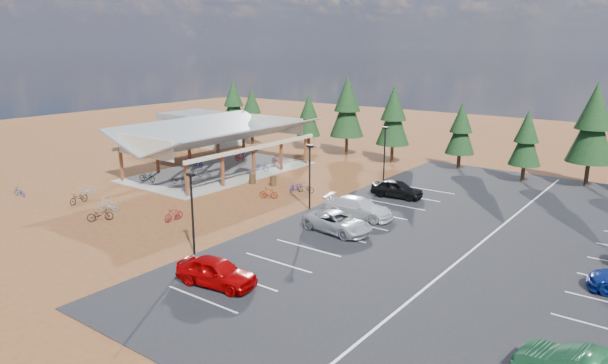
# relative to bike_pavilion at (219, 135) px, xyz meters

# --- Properties ---
(ground) EXTENTS (140.00, 140.00, 0.00)m
(ground) POSITION_rel_bike_pavilion_xyz_m (10.00, -7.00, -3.82)
(ground) COLOR brown
(ground) RESTS_ON ground
(asphalt_lot) EXTENTS (27.00, 44.00, 0.04)m
(asphalt_lot) POSITION_rel_bike_pavilion_xyz_m (28.50, -4.00, -3.80)
(asphalt_lot) COLOR black
(asphalt_lot) RESTS_ON ground
(concrete_pad) EXTENTS (10.60, 18.60, 0.10)m
(concrete_pad) POSITION_rel_bike_pavilion_xyz_m (0.00, 0.00, -3.77)
(concrete_pad) COLOR gray
(concrete_pad) RESTS_ON ground
(bike_pavilion) EXTENTS (11.65, 19.40, 4.97)m
(bike_pavilion) POSITION_rel_bike_pavilion_xyz_m (0.00, 0.00, 0.00)
(bike_pavilion) COLOR maroon
(bike_pavilion) RESTS_ON concrete_pad
(outbuilding) EXTENTS (11.00, 7.00, 3.90)m
(outbuilding) POSITION_rel_bike_pavilion_xyz_m (-14.00, 11.00, -1.80)
(outbuilding) COLOR #ADA593
(outbuilding) RESTS_ON ground
(lamp_post_0) EXTENTS (0.50, 0.25, 5.14)m
(lamp_post_0) POSITION_rel_bike_pavilion_xyz_m (15.00, -17.00, -0.85)
(lamp_post_0) COLOR black
(lamp_post_0) RESTS_ON ground
(lamp_post_1) EXTENTS (0.50, 0.25, 5.14)m
(lamp_post_1) POSITION_rel_bike_pavilion_xyz_m (15.00, -5.00, -0.85)
(lamp_post_1) COLOR black
(lamp_post_1) RESTS_ON ground
(lamp_post_2) EXTENTS (0.50, 0.25, 5.14)m
(lamp_post_2) POSITION_rel_bike_pavilion_xyz_m (15.00, 7.00, -0.85)
(lamp_post_2) COLOR black
(lamp_post_2) RESTS_ON ground
(trash_bin_0) EXTENTS (0.60, 0.60, 0.90)m
(trash_bin_0) POSITION_rel_bike_pavilion_xyz_m (5.93, -1.66, -3.37)
(trash_bin_0) COLOR #3E2C16
(trash_bin_0) RESTS_ON ground
(trash_bin_1) EXTENTS (0.60, 0.60, 0.90)m
(trash_bin_1) POSITION_rel_bike_pavilion_xyz_m (7.93, -1.04, -3.37)
(trash_bin_1) COLOR #3E2C16
(trash_bin_1) RESTS_ON ground
(pine_0) EXTENTS (3.49, 3.49, 8.14)m
(pine_0) POSITION_rel_bike_pavilion_xyz_m (-13.15, 15.71, 1.14)
(pine_0) COLOR #382314
(pine_0) RESTS_ON ground
(pine_1) EXTENTS (3.13, 3.13, 7.29)m
(pine_1) POSITION_rel_bike_pavilion_xyz_m (-8.36, 14.09, 0.63)
(pine_1) COLOR #382314
(pine_1) RESTS_ON ground
(pine_2) EXTENTS (2.94, 2.94, 6.86)m
(pine_2) POSITION_rel_bike_pavilion_xyz_m (-0.44, 15.80, 0.36)
(pine_2) COLOR #382314
(pine_2) RESTS_ON ground
(pine_3) EXTENTS (3.96, 3.96, 9.22)m
(pine_3) POSITION_rel_bike_pavilion_xyz_m (5.39, 15.40, 1.81)
(pine_3) COLOR #382314
(pine_3) RESTS_ON ground
(pine_4) EXTENTS (3.61, 3.61, 8.42)m
(pine_4) POSITION_rel_bike_pavilion_xyz_m (11.80, 14.65, 1.32)
(pine_4) COLOR #382314
(pine_4) RESTS_ON ground
(pine_5) EXTENTS (2.99, 2.99, 6.96)m
(pine_5) POSITION_rel_bike_pavilion_xyz_m (18.98, 15.80, 0.42)
(pine_5) COLOR #382314
(pine_5) RESTS_ON ground
(pine_6) EXTENTS (2.93, 2.93, 6.83)m
(pine_6) POSITION_rel_bike_pavilion_xyz_m (25.89, 14.18, 0.34)
(pine_6) COLOR #382314
(pine_6) RESTS_ON ground
(pine_7) EXTENTS (4.06, 4.06, 9.46)m
(pine_7) POSITION_rel_bike_pavilion_xyz_m (31.02, 15.89, 1.96)
(pine_7) COLOR #382314
(pine_7) RESTS_ON ground
(bike_0) EXTENTS (1.85, 1.04, 0.92)m
(bike_0) POSITION_rel_bike_pavilion_xyz_m (-2.35, -7.27, -3.26)
(bike_0) COLOR black
(bike_0) RESTS_ON concrete_pad
(bike_1) EXTENTS (1.93, 0.88, 1.12)m
(bike_1) POSITION_rel_bike_pavilion_xyz_m (-2.20, -2.17, -3.16)
(bike_1) COLOR gray
(bike_1) RESTS_ON concrete_pad
(bike_2) EXTENTS (1.84, 0.86, 0.93)m
(bike_2) POSITION_rel_bike_pavilion_xyz_m (-3.30, -0.03, -3.26)
(bike_2) COLOR navy
(bike_2) RESTS_ON concrete_pad
(bike_3) EXTENTS (1.79, 0.55, 1.07)m
(bike_3) POSITION_rel_bike_pavilion_xyz_m (-1.53, 4.64, -3.19)
(bike_3) COLOR maroon
(bike_3) RESTS_ON concrete_pad
(bike_4) EXTENTS (1.65, 0.94, 0.82)m
(bike_4) POSITION_rel_bike_pavilion_xyz_m (0.86, -6.15, -3.31)
(bike_4) COLOR black
(bike_4) RESTS_ON concrete_pad
(bike_5) EXTENTS (1.80, 0.78, 1.05)m
(bike_5) POSITION_rel_bike_pavilion_xyz_m (0.83, -2.99, -3.20)
(bike_5) COLOR #9DA1A6
(bike_5) RESTS_ON concrete_pad
(bike_6) EXTENTS (1.86, 1.04, 0.93)m
(bike_6) POSITION_rel_bike_pavilion_xyz_m (3.26, 2.53, -3.26)
(bike_6) COLOR #11289D
(bike_6) RESTS_ON concrete_pad
(bike_7) EXTENTS (1.78, 0.73, 1.04)m
(bike_7) POSITION_rel_bike_pavilion_xyz_m (2.54, 6.00, -3.21)
(bike_7) COLOR #A01E3C
(bike_7) RESTS_ON concrete_pad
(bike_8) EXTENTS (0.98, 1.89, 0.95)m
(bike_8) POSITION_rel_bike_pavilion_xyz_m (-0.99, -15.06, -3.35)
(bike_8) COLOR black
(bike_8) RESTS_ON ground
(bike_9) EXTENTS (0.99, 1.55, 0.91)m
(bike_9) POSITION_rel_bike_pavilion_xyz_m (-2.90, -13.09, -3.37)
(bike_9) COLOR gray
(bike_9) RESTS_ON ground
(bike_10) EXTENTS (1.61, 0.72, 0.82)m
(bike_10) POSITION_rel_bike_pavilion_xyz_m (-7.00, -16.95, -3.42)
(bike_10) COLOR navy
(bike_10) RESTS_ON ground
(bike_11) EXTENTS (0.52, 1.73, 1.03)m
(bike_11) POSITION_rel_bike_pavilion_xyz_m (8.81, -13.42, -3.31)
(bike_11) COLOR maroon
(bike_11) RESTS_ON ground
(bike_12) EXTENTS (1.55, 1.90, 0.97)m
(bike_12) POSITION_rel_bike_pavilion_xyz_m (4.48, -16.66, -3.34)
(bike_12) COLOR black
(bike_12) RESTS_ON ground
(bike_13) EXTENTS (1.88, 1.20, 1.10)m
(bike_13) POSITION_rel_bike_pavilion_xyz_m (2.77, -14.87, -3.28)
(bike_13) COLOR gray
(bike_13) RESTS_ON ground
(bike_14) EXTENTS (0.61, 1.63, 0.85)m
(bike_14) POSITION_rel_bike_pavilion_xyz_m (10.85, -1.47, -3.40)
(bike_14) COLOR navy
(bike_14) RESTS_ON ground
(bike_15) EXTENTS (1.61, 1.13, 0.95)m
(bike_15) POSITION_rel_bike_pavilion_xyz_m (10.42, -4.62, -3.35)
(bike_15) COLOR maroon
(bike_15) RESTS_ON ground
(bike_16) EXTENTS (1.62, 0.89, 0.81)m
(bike_16) POSITION_rel_bike_pavilion_xyz_m (11.80, -1.23, -3.42)
(bike_16) COLOR black
(bike_16) RESTS_ON ground
(car_0) EXTENTS (4.75, 2.47, 1.54)m
(car_0) POSITION_rel_bike_pavilion_xyz_m (19.40, -19.37, -3.01)
(car_0) COLOR #A00203
(car_0) RESTS_ON asphalt_lot
(car_2) EXTENTS (5.33, 2.97, 1.41)m
(car_2) POSITION_rel_bike_pavilion_xyz_m (19.84, -8.33, -3.08)
(car_2) COLOR #9A9BA1
(car_2) RESTS_ON asphalt_lot
(car_3) EXTENTS (5.46, 2.71, 1.52)m
(car_3) POSITION_rel_bike_pavilion_xyz_m (19.26, -4.64, -3.02)
(car_3) COLOR silver
(car_3) RESTS_ON asphalt_lot
(car_4) EXTENTS (4.53, 2.19, 1.49)m
(car_4) POSITION_rel_bike_pavilion_xyz_m (18.95, 2.11, -3.04)
(car_4) COLOR black
(car_4) RESTS_ON asphalt_lot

